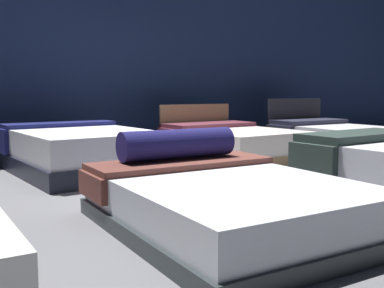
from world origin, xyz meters
The scene contains 6 objects.
ground_plane centered at (0.00, 0.00, -0.01)m, with size 18.00×18.00×0.02m, color slate.
showroom_back_wall centered at (0.00, 3.26, 1.75)m, with size 18.00×0.06×3.50m, color navy.
bed_1 centered at (-1.10, -1.54, 0.21)m, with size 1.70×2.12×0.69m.
bed_5 centered at (-1.19, 1.36, 0.27)m, with size 1.65×2.18×0.59m.
bed_6 centered at (1.20, 1.36, 0.23)m, with size 1.58×2.11×0.79m.
bed_7 centered at (3.41, 1.35, 0.22)m, with size 1.55×1.98×0.87m.
Camera 1 is at (-3.12, -4.23, 1.01)m, focal length 43.05 mm.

